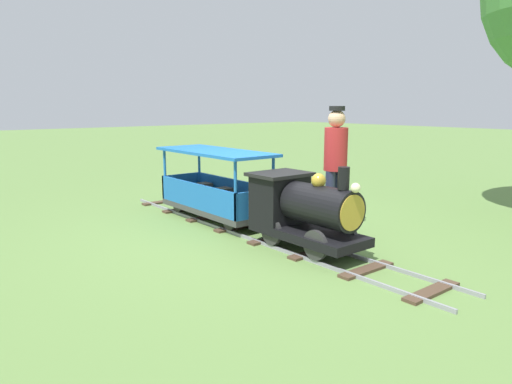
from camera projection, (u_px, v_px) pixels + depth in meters
ground_plane at (255, 234)px, 6.03m from camera, size 60.00×60.00×0.00m
track at (255, 232)px, 6.03m from camera, size 0.71×5.70×0.04m
locomotive at (302, 208)px, 5.29m from camera, size 0.67×1.45×0.97m
passenger_car at (215, 191)px, 6.65m from camera, size 0.77×2.00×0.97m
conductor_person at (336, 158)px, 6.03m from camera, size 0.30×0.30×1.62m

